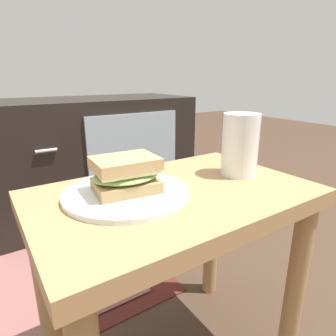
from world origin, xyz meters
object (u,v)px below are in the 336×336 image
tv_cabinet (94,156)px  beer_glass (242,146)px  sandwich_front (126,174)px  plate (127,193)px

tv_cabinet → beer_glass: beer_glass is taller
sandwich_front → beer_glass: 0.28m
tv_cabinet → sandwich_front: bearing=-105.5°
plate → tv_cabinet: bearing=74.5°
sandwich_front → beer_glass: size_ratio=0.98×
tv_cabinet → plate: (-0.26, -0.92, 0.17)m
plate → sandwich_front: sandwich_front is taller
plate → beer_glass: beer_glass is taller
tv_cabinet → sandwich_front: (-0.26, -0.92, 0.21)m
tv_cabinet → beer_glass: 0.98m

